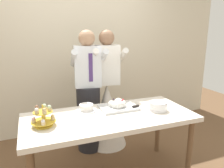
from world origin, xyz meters
The scene contains 8 objects.
rear_wall centered at (0.00, 1.47, 1.45)m, with size 5.20×0.10×2.90m, color beige.
dessert_table centered at (0.00, 0.00, 0.70)m, with size 1.80×0.80×0.78m.
cupcake_stand centered at (-0.68, -0.02, 0.86)m, with size 0.23×0.23×0.21m.
main_cake_tray centered at (0.16, 0.15, 0.82)m, with size 0.43×0.31×0.13m.
plate_stack centered at (0.55, -0.06, 0.82)m, with size 0.21×0.20×0.10m.
round_cake centered at (-0.20, 0.22, 0.81)m, with size 0.24×0.24×0.07m.
person_groom centered at (-0.04, 0.72, 0.75)m, with size 0.52×0.55×1.66m.
person_bride centered at (0.24, 0.76, 0.58)m, with size 0.57×0.56×1.66m.
Camera 1 is at (-0.76, -2.03, 1.66)m, focal length 35.01 mm.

